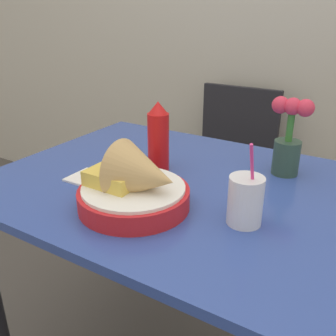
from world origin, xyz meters
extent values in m
cube|color=#334C9E|center=(0.00, 0.00, 0.76)|extent=(1.07, 0.80, 0.02)
cylinder|color=black|center=(-0.47, 0.34, 0.38)|extent=(0.05, 0.05, 0.75)
cylinder|color=black|center=(-0.38, 0.57, 0.22)|extent=(0.03, 0.03, 0.45)
cylinder|color=black|center=(-0.02, 0.57, 0.22)|extent=(0.03, 0.03, 0.45)
cylinder|color=black|center=(-0.38, 0.93, 0.22)|extent=(0.03, 0.03, 0.45)
cylinder|color=black|center=(-0.02, 0.93, 0.22)|extent=(0.03, 0.03, 0.45)
cube|color=black|center=(-0.20, 0.75, 0.46)|extent=(0.40, 0.40, 0.02)
cube|color=black|center=(-0.20, 0.93, 0.67)|extent=(0.40, 0.03, 0.40)
cylinder|color=red|center=(-0.04, -0.18, 0.80)|extent=(0.27, 0.27, 0.05)
cylinder|color=white|center=(-0.04, -0.18, 0.83)|extent=(0.25, 0.25, 0.01)
cone|color=tan|center=(0.00, -0.18, 0.87)|extent=(0.15, 0.15, 0.15)
cube|color=#E5C14C|center=(-0.08, -0.20, 0.84)|extent=(0.12, 0.10, 0.04)
cylinder|color=red|center=(-0.11, 0.04, 0.86)|extent=(0.06, 0.06, 0.17)
cone|color=red|center=(-0.11, 0.04, 0.96)|extent=(0.06, 0.06, 0.04)
cylinder|color=silver|center=(0.22, -0.11, 0.83)|extent=(0.08, 0.08, 0.11)
cylinder|color=black|center=(0.22, -0.11, 0.82)|extent=(0.07, 0.07, 0.09)
cylinder|color=#EA3884|center=(0.23, -0.11, 0.88)|extent=(0.01, 0.07, 0.19)
cylinder|color=#2D4738|center=(0.22, 0.21, 0.82)|extent=(0.08, 0.08, 0.10)
cylinder|color=#33722D|center=(0.22, 0.21, 0.92)|extent=(0.02, 0.02, 0.09)
sphere|color=#DB334C|center=(0.22, 0.21, 0.97)|extent=(0.05, 0.05, 0.05)
sphere|color=#DB334C|center=(0.18, 0.21, 0.97)|extent=(0.05, 0.05, 0.05)
sphere|color=#DB334C|center=(0.25, 0.21, 0.97)|extent=(0.05, 0.05, 0.05)
cube|color=white|center=(-0.23, -0.12, 0.78)|extent=(0.12, 0.10, 0.01)
camera|label=1|loc=(0.45, -0.82, 1.21)|focal=40.00mm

